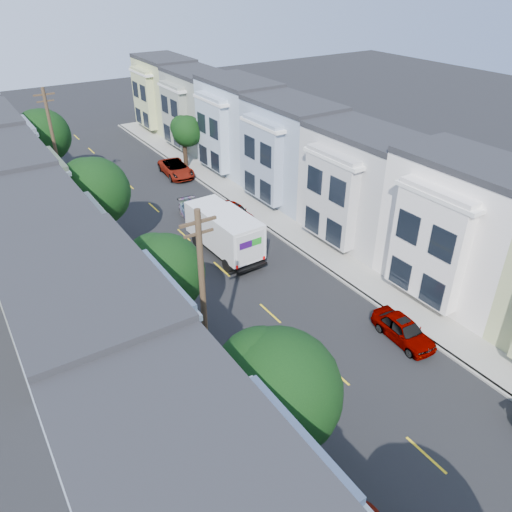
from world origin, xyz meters
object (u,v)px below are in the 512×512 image
at_px(utility_pole_near, 204,313).
at_px(parked_right_d, 176,169).
at_px(parked_left_d, 163,292).
at_px(parked_right_b, 403,330).
at_px(lead_sedan, 195,213).
at_px(tree_d, 94,193).
at_px(fedex_truck, 224,231).
at_px(parked_left_c, 244,388).
at_px(tree_c, 163,274).
at_px(tree_b, 276,393).
at_px(parked_right_c, 236,212).
at_px(tree_far_r, 186,132).
at_px(tree_e, 42,136).
at_px(utility_pole_far, 56,150).

bearing_deg(utility_pole_near, parked_right_d, 68.09).
relative_size(parked_left_d, parked_right_b, 0.95).
bearing_deg(lead_sedan, tree_d, -160.02).
distance_m(fedex_truck, parked_left_d, 7.09).
distance_m(tree_d, parked_left_c, 17.45).
distance_m(tree_d, parked_right_b, 21.56).
distance_m(tree_d, lead_sedan, 9.59).
relative_size(tree_c, tree_d, 0.92).
distance_m(utility_pole_near, parked_right_d, 30.34).
bearing_deg(tree_b, parked_right_c, 62.80).
height_order(tree_far_r, parked_right_d, tree_far_r).
bearing_deg(tree_e, tree_d, -90.00).
xyz_separation_m(tree_d, tree_far_r, (13.20, 13.31, -1.31)).
bearing_deg(utility_pole_near, lead_sedan, 65.19).
bearing_deg(tree_e, parked_left_d, -86.36).
xyz_separation_m(tree_e, tree_far_r, (13.20, -1.55, -1.33)).
bearing_deg(utility_pole_far, parked_right_d, 9.38).
xyz_separation_m(tree_d, parked_right_c, (11.20, 0.43, -4.44)).
distance_m(lead_sedan, parked_right_b, 20.10).
bearing_deg(tree_d, parked_right_b, -57.95).
xyz_separation_m(utility_pole_far, parked_right_b, (11.20, -28.03, -4.46)).
bearing_deg(tree_d, lead_sedan, 13.52).
relative_size(parked_left_c, parked_right_c, 1.10).
distance_m(tree_b, tree_far_r, 37.13).
xyz_separation_m(tree_far_r, lead_sedan, (-4.94, -11.32, -3.15)).
bearing_deg(tree_d, utility_pole_far, 89.99).
height_order(tree_far_r, parked_right_c, tree_far_r).
xyz_separation_m(lead_sedan, parked_left_d, (-6.85, -9.15, 0.02)).
bearing_deg(tree_far_r, parked_right_b, -93.66).
bearing_deg(parked_right_d, tree_c, -110.96).
bearing_deg(parked_left_c, utility_pole_near, 146.49).
xyz_separation_m(tree_c, tree_d, (0.00, 11.42, 0.30)).
relative_size(utility_pole_far, parked_right_c, 2.51).
xyz_separation_m(tree_b, tree_e, (-0.00, 36.23, 0.02)).
relative_size(fedex_truck, parked_left_d, 1.72).
height_order(tree_c, parked_right_d, tree_c).
bearing_deg(parked_left_c, parked_left_d, 91.10).
bearing_deg(tree_e, tree_c, -90.00).
bearing_deg(fedex_truck, utility_pole_near, -124.44).
height_order(parked_left_c, parked_right_d, parked_right_d).
bearing_deg(tree_d, parked_left_d, -78.93).
distance_m(fedex_truck, parked_left_c, 14.31).
bearing_deg(tree_d, tree_b, -90.00).
bearing_deg(tree_c, lead_sedan, 58.37).
xyz_separation_m(tree_b, tree_c, (-0.00, 9.95, -0.31)).
distance_m(tree_c, utility_pole_near, 4.46).
xyz_separation_m(tree_d, parked_left_d, (1.40, -7.16, -4.44)).
xyz_separation_m(tree_far_r, parked_right_c, (-1.99, -12.88, -3.14)).
bearing_deg(tree_b, lead_sedan, 70.53).
relative_size(tree_far_r, parked_right_b, 1.27).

